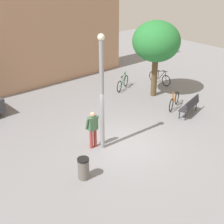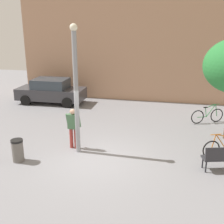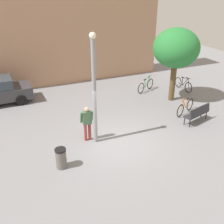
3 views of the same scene
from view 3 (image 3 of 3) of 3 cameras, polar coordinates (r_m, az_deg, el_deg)
The scene contains 10 objects.
ground_plane at distance 12.36m, azimuth 1.09°, elevation -6.42°, with size 36.00×36.00×0.00m, color gray.
building_facade at distance 19.66m, azimuth -11.47°, elevation 19.58°, with size 14.59×2.00×9.23m, color tan.
lamppost at distance 11.27m, azimuth -3.82°, elevation 5.17°, with size 0.28×0.28×4.89m.
person_by_lamppost at distance 12.12m, azimuth -5.32°, elevation -1.97°, with size 0.60×0.30×1.67m.
park_bench at distance 14.49m, azimuth 17.75°, elevation -0.16°, with size 1.67×0.87×0.92m.
plaza_tree at distance 16.19m, azimuth 13.46°, elevation 12.98°, with size 2.68×2.68×4.35m.
bicycle_black at distance 18.82m, azimuth 14.91°, elevation 5.68°, with size 0.08×1.81×0.97m.
bicycle_orange at distance 15.38m, azimuth 15.28°, elevation 1.04°, with size 1.68×0.78×0.97m.
bicycle_green at distance 18.16m, azimuth 7.19°, elevation 5.62°, with size 1.65×0.84×0.97m.
trash_bin at distance 10.77m, azimuth -10.77°, elevation -9.60°, with size 0.44×0.44×0.85m.
Camera 3 is at (-4.48, -9.44, 6.59)m, focal length 43.05 mm.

